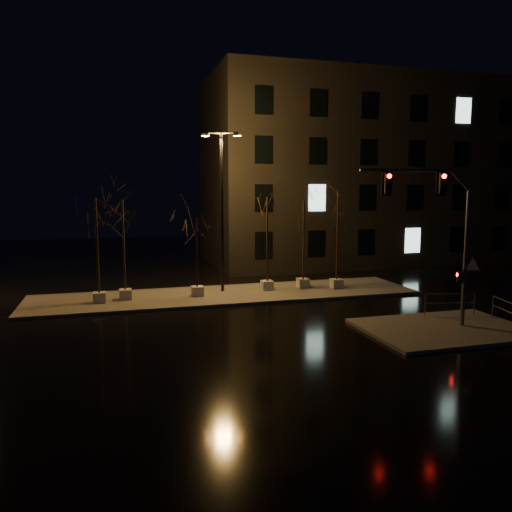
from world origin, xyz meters
name	(u,v)px	position (x,y,z in m)	size (l,w,h in m)	color
ground	(256,323)	(0.00, 0.00, 0.00)	(90.00, 90.00, 0.00)	black
median	(227,295)	(0.00, 6.00, 0.07)	(22.00, 5.00, 0.15)	#4E4B45
sidewalk_corner	(444,329)	(7.50, -3.50, 0.07)	(7.00, 5.00, 0.15)	#4E4B45
building	(355,173)	(14.00, 18.00, 7.50)	(25.00, 12.00, 15.00)	black
tree_0	(96,221)	(-6.99, 5.63, 4.44)	(1.80, 1.80, 5.65)	#B6B3AA
tree_1	(123,222)	(-5.64, 6.08, 4.37)	(1.80, 1.80, 5.56)	#B6B3AA
tree_2	(197,235)	(-1.74, 5.87, 3.58)	(1.80, 1.80, 4.52)	#B6B3AA
tree_3	(267,218)	(2.54, 6.44, 4.44)	(1.80, 1.80, 5.66)	#B6B3AA
tree_4	(304,220)	(4.86, 6.55, 4.25)	(1.80, 1.80, 5.40)	#B6B3AA
tree_5	(338,212)	(6.75, 5.81, 4.76)	(1.80, 1.80, 6.08)	#B6B3AA
traffic_signal_mast	(442,224)	(7.35, -3.22, 4.61)	(5.45, 1.26, 6.79)	#54575C
streetlight_main	(222,201)	(-0.10, 6.80, 5.43)	(2.23, 1.00, 9.15)	black
guard_rail_a	(450,301)	(9.06, -1.76, 0.84)	(2.39, 0.58, 1.05)	#54575C
guard_rail_b	(505,309)	(10.50, -3.65, 0.81)	(0.55, 2.11, 1.03)	#54575C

